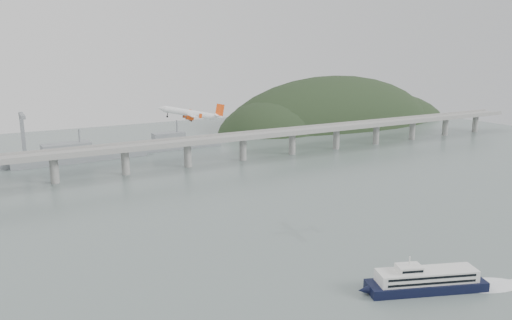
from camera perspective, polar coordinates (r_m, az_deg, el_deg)
ground at (r=226.37m, az=7.06°, el=-11.61°), size 900.00×900.00×0.00m
bridge at (r=392.10m, az=-10.71°, el=1.38°), size 800.00×22.00×23.90m
headland at (r=653.47m, az=9.74°, el=2.58°), size 365.00×155.00×156.00m
ferry at (r=211.15m, az=18.88°, el=-12.91°), size 74.03×34.73×14.61m
airliner at (r=248.28m, az=-7.39°, el=5.29°), size 33.09×30.41×9.08m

